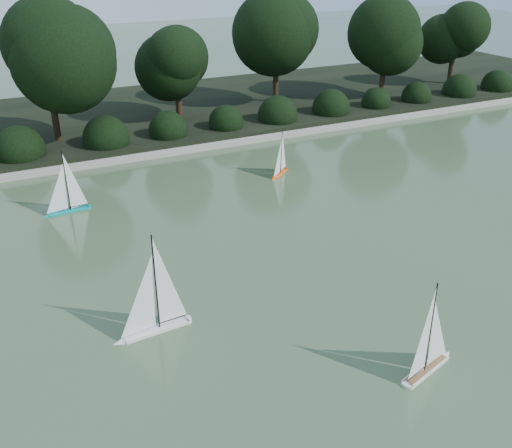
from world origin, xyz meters
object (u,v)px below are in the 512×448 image
object	(u,v)px
sailboat_white_b	(431,355)
sailboat_teal	(64,203)
sailboat_orange	(279,168)
sailboat_white_a	(150,318)

from	to	relation	value
sailboat_white_b	sailboat_teal	world-z (taller)	sailboat_white_b
sailboat_orange	sailboat_teal	bearing A→B (deg)	178.95
sailboat_white_a	sailboat_orange	world-z (taller)	sailboat_white_a
sailboat_white_a	sailboat_white_b	xyz separation A→B (m)	(3.41, -2.63, -0.04)
sailboat_orange	sailboat_white_a	bearing A→B (deg)	-134.69
sailboat_white_b	sailboat_teal	bearing A→B (deg)	116.05
sailboat_white_b	sailboat_orange	bearing A→B (deg)	77.74
sailboat_orange	sailboat_white_b	bearing A→B (deg)	-102.26
sailboat_white_b	sailboat_teal	size ratio (longest dim) A/B	1.04
sailboat_white_a	sailboat_orange	size ratio (longest dim) A/B	1.38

